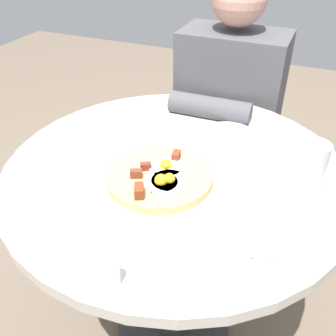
% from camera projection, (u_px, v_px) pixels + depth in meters
% --- Properties ---
extents(ground_plane, '(6.00, 6.00, 0.00)m').
position_uv_depth(ground_plane, '(173.00, 328.00, 1.42)').
color(ground_plane, '#6B5B4C').
extents(dining_table, '(0.89, 0.89, 0.74)m').
position_uv_depth(dining_table, '(175.00, 216.00, 1.09)').
color(dining_table, beige).
rests_on(dining_table, ground_plane).
extents(person_seated, '(0.38, 0.46, 1.14)m').
position_uv_depth(person_seated, '(225.00, 137.00, 1.56)').
color(person_seated, '#2D2D33').
rests_on(person_seated, ground_plane).
extents(pizza_plate, '(0.31, 0.31, 0.01)m').
position_uv_depth(pizza_plate, '(160.00, 182.00, 0.92)').
color(pizza_plate, silver).
rests_on(pizza_plate, dining_table).
extents(breakfast_pizza, '(0.26, 0.26, 0.05)m').
position_uv_depth(breakfast_pizza, '(160.00, 176.00, 0.91)').
color(breakfast_pizza, tan).
rests_on(breakfast_pizza, pizza_plate).
extents(bread_plate, '(0.15, 0.15, 0.01)m').
position_uv_depth(bread_plate, '(229.00, 135.00, 1.11)').
color(bread_plate, white).
rests_on(bread_plate, dining_table).
extents(napkin, '(0.17, 0.19, 0.00)m').
position_uv_depth(napkin, '(263.00, 228.00, 0.80)').
color(napkin, white).
rests_on(napkin, dining_table).
extents(fork, '(0.04, 0.18, 0.00)m').
position_uv_depth(fork, '(255.00, 225.00, 0.80)').
color(fork, silver).
rests_on(fork, napkin).
extents(knife, '(0.04, 0.18, 0.00)m').
position_uv_depth(knife, '(272.00, 228.00, 0.79)').
color(knife, silver).
rests_on(knife, napkin).
extents(water_glass, '(0.07, 0.07, 0.13)m').
position_uv_depth(water_glass, '(310.00, 168.00, 0.87)').
color(water_glass, silver).
rests_on(water_glass, dining_table).
extents(salt_shaker, '(0.03, 0.03, 0.06)m').
position_uv_depth(salt_shaker, '(112.00, 273.00, 0.67)').
color(salt_shaker, white).
rests_on(salt_shaker, dining_table).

